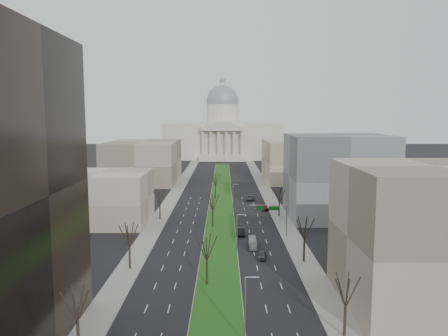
{
  "coord_description": "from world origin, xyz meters",
  "views": [
    {
      "loc": [
        0.99,
        -33.47,
        29.6
      ],
      "look_at": [
        1.02,
        104.59,
        12.85
      ],
      "focal_mm": 35.0,
      "sensor_mm": 36.0,
      "label": 1
    }
  ],
  "objects_px": {
    "car_red": "(264,207)",
    "car_grey_far": "(250,198)",
    "car_black": "(241,232)",
    "car_grey_near": "(262,255)",
    "box_van": "(253,243)"
  },
  "relations": [
    {
      "from": "car_red",
      "to": "car_grey_far",
      "type": "xyz_separation_m",
      "value": [
        -3.27,
        15.49,
        -0.04
      ]
    },
    {
      "from": "car_black",
      "to": "car_grey_far",
      "type": "relative_size",
      "value": 0.92
    },
    {
      "from": "car_red",
      "to": "box_van",
      "type": "bearing_deg",
      "value": -108.56
    },
    {
      "from": "car_black",
      "to": "car_red",
      "type": "height_order",
      "value": "car_black"
    },
    {
      "from": "car_red",
      "to": "car_grey_far",
      "type": "distance_m",
      "value": 15.83
    },
    {
      "from": "car_grey_near",
      "to": "box_van",
      "type": "distance_m",
      "value": 8.12
    },
    {
      "from": "car_grey_near",
      "to": "box_van",
      "type": "height_order",
      "value": "box_van"
    },
    {
      "from": "car_grey_far",
      "to": "box_van",
      "type": "bearing_deg",
      "value": -88.39
    },
    {
      "from": "car_black",
      "to": "car_grey_near",
      "type": "bearing_deg",
      "value": -79.63
    },
    {
      "from": "car_grey_far",
      "to": "box_van",
      "type": "distance_m",
      "value": 54.74
    },
    {
      "from": "box_van",
      "to": "car_grey_near",
      "type": "bearing_deg",
      "value": -78.59
    },
    {
      "from": "car_grey_near",
      "to": "car_black",
      "type": "relative_size",
      "value": 0.83
    },
    {
      "from": "car_red",
      "to": "box_van",
      "type": "relative_size",
      "value": 0.78
    },
    {
      "from": "car_grey_far",
      "to": "car_red",
      "type": "bearing_deg",
      "value": -73.61
    },
    {
      "from": "car_black",
      "to": "box_van",
      "type": "xyz_separation_m",
      "value": [
        2.29,
        -9.77,
        0.16
      ]
    }
  ]
}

